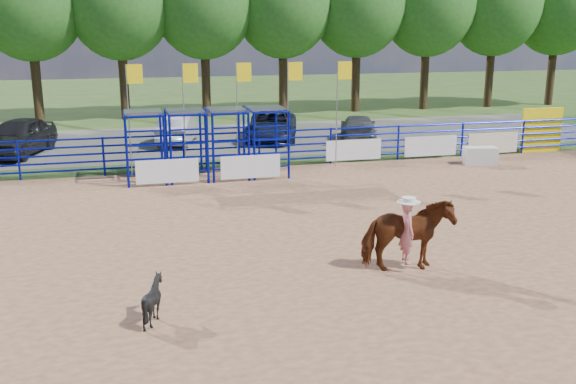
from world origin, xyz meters
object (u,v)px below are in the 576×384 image
Objects in this scene: car_a at (19,136)px; car_d at (358,128)px; horse_and_rider at (407,232)px; announcer_table at (480,156)px; car_b at (178,129)px; car_c at (272,126)px; calf at (153,300)px.

car_a is 1.13× the size of car_d.
car_a is at bearing 121.64° from horse_and_rider.
car_b is at bearing 144.69° from announcer_table.
car_c reaches higher than car_d.
car_c reaches higher than announcer_table.
announcer_table is 14.16m from car_b.
horse_and_rider is 20.23m from car_a.
car_b is at bearing 100.94° from horse_and_rider.
horse_and_rider reaches higher than announcer_table.
car_a is at bearing 24.71° from car_b.
calf is 19.78m from car_b.
calf is (-5.78, -1.23, -0.50)m from horse_and_rider.
calf is 19.08m from car_a.
car_d is at bearing 72.95° from horse_and_rider.
announcer_table is at bearing -33.08° from car_c.
car_a is at bearing -159.07° from car_c.
car_a is 0.93× the size of car_c.
horse_and_rider is 18.26m from car_c.
car_d is (15.84, -0.16, -0.20)m from car_a.
car_d is (8.79, -1.35, -0.07)m from car_b.
car_d is at bearing 112.00° from announcer_table.
horse_and_rider is at bearing -127.99° from announcer_table.
car_a is (-18.60, 6.99, 0.45)m from announcer_table.
announcer_table is 1.53× the size of calf.
car_c reaches higher than car_b.
horse_and_rider is 17.85m from car_d.
car_d is at bearing -57.89° from calf.
car_c is at bearing -46.28° from calf.
announcer_table is at bearing 159.79° from car_b.
car_b is (2.22, 19.65, 0.24)m from calf.
horse_and_rider is at bearing -104.80° from calf.
car_c is at bearing 3.48° from car_d.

